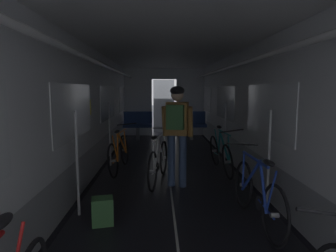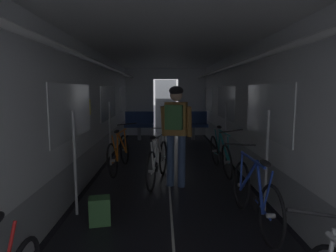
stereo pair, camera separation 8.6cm
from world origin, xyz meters
name	(u,v)px [view 2 (the right image)]	position (x,y,z in m)	size (l,w,h in m)	color
train_car_shell	(169,88)	(0.00, 3.60, 1.70)	(3.14, 12.34, 2.57)	black
bench_seat_far_left	(139,123)	(-0.90, 8.07, 0.57)	(0.98, 0.51, 0.95)	gray
bench_seat_far_right	(193,123)	(0.90, 8.07, 0.57)	(0.98, 0.51, 0.95)	gray
bicycle_blue	(254,195)	(1.01, 1.76, 0.38)	(0.44, 1.69, 0.94)	black
bicycle_teal	(220,153)	(1.06, 4.13, 0.38)	(0.44, 1.69, 0.95)	black
bicycle_orange	(119,153)	(-1.02, 4.25, 0.38)	(0.47, 1.69, 0.95)	black
person_cyclist_aisle	(176,125)	(0.11, 3.23, 1.07)	(0.56, 0.46, 1.73)	#384C75
bicycle_white_in_aisle	(158,161)	(-0.21, 3.49, 0.38)	(0.50, 1.67, 0.93)	black
backpack_on_floor	(100,211)	(-0.90, 1.81, 0.17)	(0.26, 0.20, 0.34)	#3D703D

